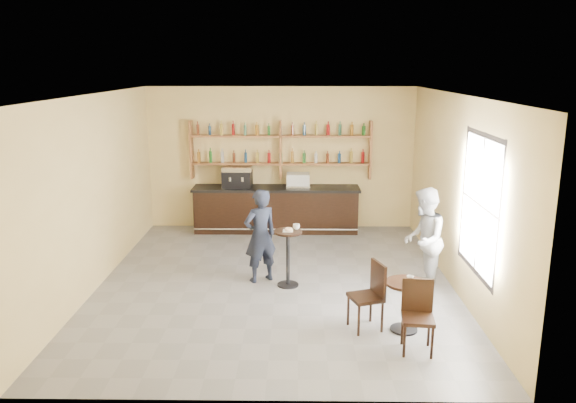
{
  "coord_description": "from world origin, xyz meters",
  "views": [
    {
      "loc": [
        0.34,
        -9.07,
        3.66
      ],
      "look_at": [
        0.2,
        0.8,
        1.25
      ],
      "focal_mm": 35.0,
      "sensor_mm": 36.0,
      "label": 1
    }
  ],
  "objects_px": {
    "bar_counter": "(276,209)",
    "pastry_case": "(298,180)",
    "espresso_machine": "(237,177)",
    "chair_west": "(366,296)",
    "pedestal_table": "(288,258)",
    "chair_south": "(418,318)",
    "cafe_table": "(405,306)",
    "patron_second": "(424,240)",
    "man_main": "(260,236)"
  },
  "relations": [
    {
      "from": "chair_west",
      "to": "pedestal_table",
      "type": "bearing_deg",
      "value": -163.52
    },
    {
      "from": "bar_counter",
      "to": "espresso_machine",
      "type": "distance_m",
      "value": 1.13
    },
    {
      "from": "bar_counter",
      "to": "man_main",
      "type": "height_order",
      "value": "man_main"
    },
    {
      "from": "pastry_case",
      "to": "chair_west",
      "type": "bearing_deg",
      "value": -83.8
    },
    {
      "from": "man_main",
      "to": "patron_second",
      "type": "distance_m",
      "value": 2.73
    },
    {
      "from": "chair_west",
      "to": "bar_counter",
      "type": "bearing_deg",
      "value": 177.7
    },
    {
      "from": "pastry_case",
      "to": "chair_west",
      "type": "xyz_separation_m",
      "value": [
        0.94,
        -4.85,
        -0.67
      ]
    },
    {
      "from": "man_main",
      "to": "chair_west",
      "type": "bearing_deg",
      "value": 101.79
    },
    {
      "from": "man_main",
      "to": "chair_south",
      "type": "xyz_separation_m",
      "value": [
        2.19,
        -2.45,
        -0.34
      ]
    },
    {
      "from": "pedestal_table",
      "to": "chair_south",
      "type": "bearing_deg",
      "value": -52.46
    },
    {
      "from": "bar_counter",
      "to": "pedestal_table",
      "type": "relative_size",
      "value": 3.83
    },
    {
      "from": "espresso_machine",
      "to": "chair_west",
      "type": "relative_size",
      "value": 0.66
    },
    {
      "from": "chair_west",
      "to": "chair_south",
      "type": "bearing_deg",
      "value": 24.01
    },
    {
      "from": "chair_south",
      "to": "espresso_machine",
      "type": "bearing_deg",
      "value": 123.8
    },
    {
      "from": "chair_west",
      "to": "cafe_table",
      "type": "bearing_deg",
      "value": 66.11
    },
    {
      "from": "pedestal_table",
      "to": "patron_second",
      "type": "distance_m",
      "value": 2.27
    },
    {
      "from": "espresso_machine",
      "to": "chair_south",
      "type": "distance_m",
      "value": 6.26
    },
    {
      "from": "cafe_table",
      "to": "chair_west",
      "type": "distance_m",
      "value": 0.57
    },
    {
      "from": "pedestal_table",
      "to": "bar_counter",
      "type": "bearing_deg",
      "value": 95.45
    },
    {
      "from": "bar_counter",
      "to": "man_main",
      "type": "distance_m",
      "value": 3.07
    },
    {
      "from": "bar_counter",
      "to": "pastry_case",
      "type": "distance_m",
      "value": 0.82
    },
    {
      "from": "pastry_case",
      "to": "man_main",
      "type": "distance_m",
      "value": 3.14
    },
    {
      "from": "patron_second",
      "to": "man_main",
      "type": "bearing_deg",
      "value": -79.78
    },
    {
      "from": "pedestal_table",
      "to": "cafe_table",
      "type": "bearing_deg",
      "value": -44.44
    },
    {
      "from": "man_main",
      "to": "chair_west",
      "type": "xyz_separation_m",
      "value": [
        1.59,
        -1.8,
        -0.33
      ]
    },
    {
      "from": "man_main",
      "to": "cafe_table",
      "type": "xyz_separation_m",
      "value": [
        2.14,
        -1.85,
        -0.45
      ]
    },
    {
      "from": "chair_west",
      "to": "chair_south",
      "type": "relative_size",
      "value": 1.03
    },
    {
      "from": "pedestal_table",
      "to": "man_main",
      "type": "bearing_deg",
      "value": 155.31
    },
    {
      "from": "espresso_machine",
      "to": "man_main",
      "type": "distance_m",
      "value": 3.16
    },
    {
      "from": "espresso_machine",
      "to": "cafe_table",
      "type": "bearing_deg",
      "value": -56.35
    },
    {
      "from": "pedestal_table",
      "to": "chair_south",
      "type": "relative_size",
      "value": 1.03
    },
    {
      "from": "pedestal_table",
      "to": "chair_south",
      "type": "xyz_separation_m",
      "value": [
        1.72,
        -2.23,
        -0.01
      ]
    },
    {
      "from": "bar_counter",
      "to": "espresso_machine",
      "type": "height_order",
      "value": "espresso_machine"
    },
    {
      "from": "pedestal_table",
      "to": "chair_south",
      "type": "distance_m",
      "value": 2.82
    },
    {
      "from": "bar_counter",
      "to": "cafe_table",
      "type": "xyz_separation_m",
      "value": [
        1.98,
        -4.9,
        -0.14
      ]
    },
    {
      "from": "man_main",
      "to": "chair_south",
      "type": "distance_m",
      "value": 3.31
    },
    {
      "from": "cafe_table",
      "to": "chair_south",
      "type": "xyz_separation_m",
      "value": [
        0.05,
        -0.6,
        0.11
      ]
    },
    {
      "from": "espresso_machine",
      "to": "man_main",
      "type": "bearing_deg",
      "value": -73.57
    },
    {
      "from": "cafe_table",
      "to": "chair_south",
      "type": "relative_size",
      "value": 0.77
    },
    {
      "from": "espresso_machine",
      "to": "pedestal_table",
      "type": "height_order",
      "value": "espresso_machine"
    },
    {
      "from": "bar_counter",
      "to": "cafe_table",
      "type": "bearing_deg",
      "value": -68.03
    },
    {
      "from": "patron_second",
      "to": "chair_west",
      "type": "bearing_deg",
      "value": -19.9
    },
    {
      "from": "bar_counter",
      "to": "pastry_case",
      "type": "xyz_separation_m",
      "value": [
        0.49,
        0.0,
        0.66
      ]
    },
    {
      "from": "man_main",
      "to": "chair_west",
      "type": "distance_m",
      "value": 2.43
    },
    {
      "from": "cafe_table",
      "to": "patron_second",
      "type": "distance_m",
      "value": 1.69
    },
    {
      "from": "chair_west",
      "to": "chair_south",
      "type": "xyz_separation_m",
      "value": [
        0.6,
        -0.65,
        -0.02
      ]
    },
    {
      "from": "chair_south",
      "to": "pedestal_table",
      "type": "bearing_deg",
      "value": 133.62
    },
    {
      "from": "pastry_case",
      "to": "chair_west",
      "type": "relative_size",
      "value": 0.54
    },
    {
      "from": "espresso_machine",
      "to": "pedestal_table",
      "type": "bearing_deg",
      "value": -66.67
    },
    {
      "from": "pastry_case",
      "to": "pedestal_table",
      "type": "relative_size",
      "value": 0.54
    }
  ]
}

